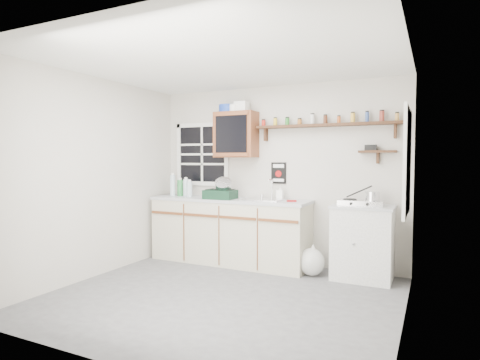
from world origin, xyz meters
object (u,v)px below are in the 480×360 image
at_px(right_cabinet, 363,242).
at_px(spice_shelf, 326,124).
at_px(hotplate, 361,203).
at_px(upper_cabinet, 236,135).
at_px(main_cabinet, 229,230).
at_px(dish_rack, 221,192).

bearing_deg(right_cabinet, spice_shelf, 160.14).
distance_m(spice_shelf, hotplate, 1.12).
xyz_separation_m(right_cabinet, spice_shelf, (-0.52, 0.19, 1.47)).
bearing_deg(right_cabinet, upper_cabinet, 176.24).
bearing_deg(hotplate, right_cabinet, 37.80).
bearing_deg(main_cabinet, dish_rack, -119.95).
xyz_separation_m(dish_rack, hotplate, (1.88, 0.12, -0.07)).
bearing_deg(spice_shelf, dish_rack, -166.70).
height_order(main_cabinet, dish_rack, dish_rack).
height_order(upper_cabinet, hotplate, upper_cabinet).
bearing_deg(dish_rack, hotplate, 1.61).
xyz_separation_m(main_cabinet, upper_cabinet, (0.03, 0.14, 1.36)).
relative_size(spice_shelf, hotplate, 3.56).
bearing_deg(hotplate, upper_cabinet, 174.19).
distance_m(upper_cabinet, dish_rack, 0.85).
bearing_deg(right_cabinet, main_cabinet, -179.21).
xyz_separation_m(right_cabinet, hotplate, (-0.02, -0.02, 0.49)).
distance_m(upper_cabinet, hotplate, 1.99).
bearing_deg(upper_cabinet, right_cabinet, -3.76).
height_order(right_cabinet, hotplate, hotplate).
bearing_deg(spice_shelf, main_cabinet, -170.80).
distance_m(upper_cabinet, spice_shelf, 1.29).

